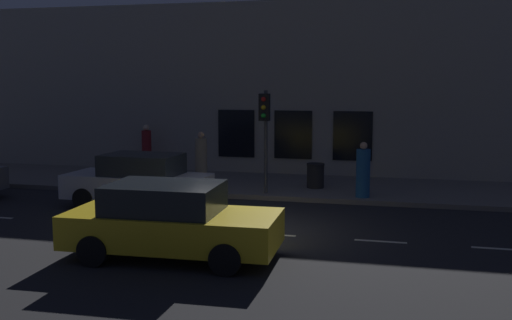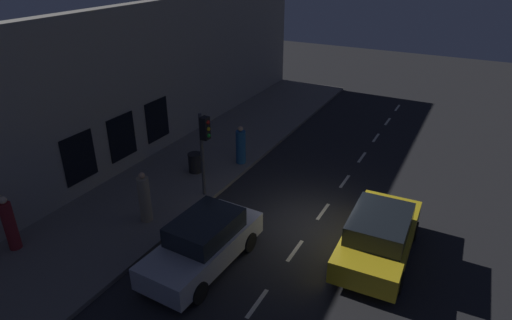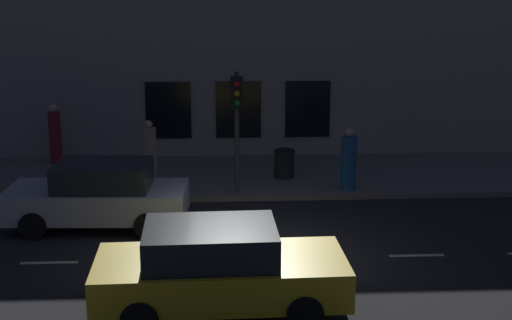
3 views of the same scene
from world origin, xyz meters
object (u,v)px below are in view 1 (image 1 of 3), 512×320
pedestrian_0 (201,161)px  pedestrian_2 (363,172)px  traffic_light (265,121)px  parked_car_0 (171,221)px  trash_bin (315,175)px  parked_car_3 (139,181)px  pedestrian_1 (147,150)px

pedestrian_0 → pedestrian_2: bearing=57.8°
pedestrian_2 → traffic_light: bearing=175.1°
traffic_light → parked_car_0: (-6.63, 0.51, -1.68)m
traffic_light → trash_bin: bearing=-42.9°
traffic_light → parked_car_3: (-2.10, 3.33, -1.68)m
pedestrian_1 → parked_car_3: bearing=-165.2°
pedestrian_1 → parked_car_0: bearing=-160.5°
parked_car_0 → pedestrian_1: pedestrian_1 is taller
parked_car_0 → pedestrian_1: bearing=-155.0°
trash_bin → pedestrian_2: bearing=-127.7°
pedestrian_0 → parked_car_3: bearing=-42.1°
pedestrian_0 → pedestrian_2: pedestrian_0 is taller
pedestrian_1 → pedestrian_2: 9.23m
parked_car_0 → pedestrian_1: 11.35m
parked_car_0 → pedestrian_0: bearing=-167.4°
traffic_light → parked_car_0: bearing=175.6°
parked_car_0 → pedestrian_1: (10.15, 5.08, 0.22)m
parked_car_0 → pedestrian_2: 7.72m
traffic_light → pedestrian_0: bearing=69.6°
pedestrian_2 → parked_car_0: bearing=-126.6°
pedestrian_0 → pedestrian_1: pedestrian_1 is taller
pedestrian_1 → pedestrian_2: pedestrian_1 is taller
parked_car_3 → pedestrian_0: size_ratio=2.32×
pedestrian_2 → trash_bin: size_ratio=2.08×
traffic_light → trash_bin: size_ratio=3.98×
parked_car_3 → pedestrian_0: bearing=-14.1°
parked_car_0 → pedestrian_1: size_ratio=2.42×
pedestrian_1 → traffic_light: bearing=-129.3°
pedestrian_1 → pedestrian_2: size_ratio=1.08×
parked_car_3 → pedestrian_2: pedestrian_2 is taller
parked_car_3 → pedestrian_2: bearing=-67.2°
traffic_light → parked_car_0: 6.85m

